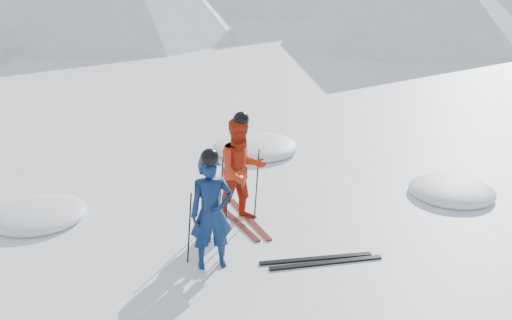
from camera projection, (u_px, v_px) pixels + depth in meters
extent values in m
plane|color=white|center=(356.00, 223.00, 9.14)|extent=(160.00, 160.00, 0.00)
imported|color=#0C2048|center=(211.00, 213.00, 7.56)|extent=(0.61, 0.40, 1.67)
imported|color=red|center=(242.00, 171.00, 8.93)|extent=(0.99, 0.83, 1.80)
cylinder|color=black|center=(189.00, 228.00, 7.72)|extent=(0.11, 0.08, 1.11)
cylinder|color=black|center=(226.00, 221.00, 7.95)|extent=(0.11, 0.07, 1.11)
cylinder|color=black|center=(221.00, 184.00, 9.19)|extent=(0.12, 0.10, 1.20)
cylinder|color=black|center=(257.00, 183.00, 9.24)|extent=(0.12, 0.08, 1.20)
cube|color=black|center=(235.00, 220.00, 9.20)|extent=(0.46, 1.68, 0.03)
cube|color=black|center=(249.00, 219.00, 9.26)|extent=(0.35, 1.69, 0.03)
cube|color=black|center=(316.00, 259.00, 7.99)|extent=(1.70, 0.23, 0.03)
cube|color=black|center=(326.00, 263.00, 7.88)|extent=(1.70, 0.17, 0.03)
ellipsoid|color=white|center=(40.00, 218.00, 9.30)|extent=(1.60, 1.60, 0.35)
ellipsoid|color=white|center=(451.00, 194.00, 10.27)|extent=(1.59, 1.59, 0.35)
ellipsoid|color=white|center=(255.00, 151.00, 12.68)|extent=(1.99, 1.99, 0.44)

